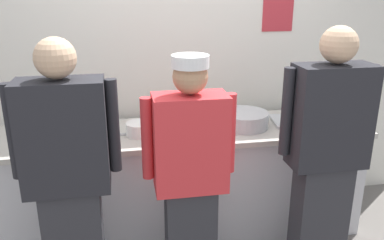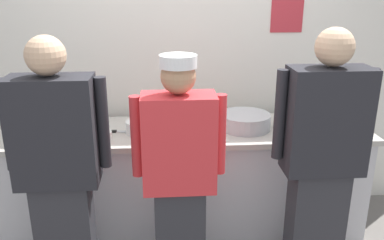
{
  "view_description": "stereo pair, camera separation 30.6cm",
  "coord_description": "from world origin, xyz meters",
  "px_view_note": "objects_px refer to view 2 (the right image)",
  "views": [
    {
      "loc": [
        -0.45,
        -2.52,
        1.97
      ],
      "look_at": [
        0.06,
        0.33,
        0.99
      ],
      "focal_mm": 37.69,
      "sensor_mm": 36.0,
      "label": 1
    },
    {
      "loc": [
        -0.15,
        -2.56,
        1.97
      ],
      "look_at": [
        0.06,
        0.33,
        0.99
      ],
      "focal_mm": 37.69,
      "sensor_mm": 36.0,
      "label": 2
    }
  ],
  "objects_px": {
    "ramekin_yellow_sauce": "(85,127)",
    "ramekin_red_sauce": "(26,131)",
    "plate_stack_rear": "(96,135)",
    "chef_near_left": "(59,170)",
    "chef_center": "(179,174)",
    "ramekin_green_sauce": "(190,126)",
    "ramekin_orange_sauce": "(159,135)",
    "plate_stack_front": "(139,127)",
    "mixing_bowl_steel": "(245,121)",
    "sheet_tray": "(306,125)",
    "chefs_knife": "(120,131)",
    "deli_cup": "(49,122)",
    "chef_far_right": "(322,159)",
    "squeeze_bottle_primary": "(204,111)"
  },
  "relations": [
    {
      "from": "chefs_knife",
      "to": "plate_stack_rear",
      "type": "bearing_deg",
      "value": -143.47
    },
    {
      "from": "ramekin_red_sauce",
      "to": "chef_far_right",
      "type": "bearing_deg",
      "value": -17.64
    },
    {
      "from": "ramekin_yellow_sauce",
      "to": "chef_far_right",
      "type": "bearing_deg",
      "value": -23.74
    },
    {
      "from": "squeeze_bottle_primary",
      "to": "plate_stack_front",
      "type": "bearing_deg",
      "value": -155.5
    },
    {
      "from": "chef_near_left",
      "to": "ramekin_yellow_sauce",
      "type": "distance_m",
      "value": 0.72
    },
    {
      "from": "chef_far_right",
      "to": "mixing_bowl_steel",
      "type": "height_order",
      "value": "chef_far_right"
    },
    {
      "from": "ramekin_orange_sauce",
      "to": "chefs_knife",
      "type": "distance_m",
      "value": 0.33
    },
    {
      "from": "plate_stack_rear",
      "to": "ramekin_orange_sauce",
      "type": "relative_size",
      "value": 2.54
    },
    {
      "from": "ramekin_orange_sauce",
      "to": "mixing_bowl_steel",
      "type": "bearing_deg",
      "value": 13.04
    },
    {
      "from": "chef_center",
      "to": "squeeze_bottle_primary",
      "type": "relative_size",
      "value": 8.27
    },
    {
      "from": "chef_far_right",
      "to": "plate_stack_rear",
      "type": "bearing_deg",
      "value": 160.72
    },
    {
      "from": "ramekin_yellow_sauce",
      "to": "deli_cup",
      "type": "bearing_deg",
      "value": 162.46
    },
    {
      "from": "chef_far_right",
      "to": "ramekin_orange_sauce",
      "type": "bearing_deg",
      "value": 154.13
    },
    {
      "from": "ramekin_orange_sauce",
      "to": "plate_stack_front",
      "type": "bearing_deg",
      "value": 143.49
    },
    {
      "from": "squeeze_bottle_primary",
      "to": "ramekin_green_sauce",
      "type": "xyz_separation_m",
      "value": [
        -0.12,
        -0.16,
        -0.07
      ]
    },
    {
      "from": "chef_near_left",
      "to": "ramekin_yellow_sauce",
      "type": "xyz_separation_m",
      "value": [
        0.02,
        0.72,
        0.02
      ]
    },
    {
      "from": "ramekin_yellow_sauce",
      "to": "plate_stack_front",
      "type": "bearing_deg",
      "value": -12.61
    },
    {
      "from": "chef_center",
      "to": "ramekin_green_sauce",
      "type": "xyz_separation_m",
      "value": [
        0.11,
        0.68,
        0.07
      ]
    },
    {
      "from": "chef_near_left",
      "to": "chefs_knife",
      "type": "bearing_deg",
      "value": 65.39
    },
    {
      "from": "sheet_tray",
      "to": "ramekin_red_sauce",
      "type": "bearing_deg",
      "value": -179.35
    },
    {
      "from": "chef_center",
      "to": "ramekin_red_sauce",
      "type": "relative_size",
      "value": 17.82
    },
    {
      "from": "chef_near_left",
      "to": "ramekin_yellow_sauce",
      "type": "bearing_deg",
      "value": 88.03
    },
    {
      "from": "mixing_bowl_steel",
      "to": "chefs_knife",
      "type": "xyz_separation_m",
      "value": [
        -0.96,
        -0.02,
        -0.05
      ]
    },
    {
      "from": "mixing_bowl_steel",
      "to": "sheet_tray",
      "type": "distance_m",
      "value": 0.5
    },
    {
      "from": "plate_stack_rear",
      "to": "chef_near_left",
      "type": "bearing_deg",
      "value": -104.72
    },
    {
      "from": "ramekin_orange_sauce",
      "to": "chefs_knife",
      "type": "relative_size",
      "value": 0.33
    },
    {
      "from": "ramekin_green_sauce",
      "to": "chef_far_right",
      "type": "bearing_deg",
      "value": -40.72
    },
    {
      "from": "chef_far_right",
      "to": "plate_stack_rear",
      "type": "relative_size",
      "value": 7.65
    },
    {
      "from": "chef_center",
      "to": "ramekin_green_sauce",
      "type": "distance_m",
      "value": 0.7
    },
    {
      "from": "ramekin_red_sauce",
      "to": "chefs_knife",
      "type": "xyz_separation_m",
      "value": [
        0.69,
        -0.0,
        -0.02
      ]
    },
    {
      "from": "ramekin_red_sauce",
      "to": "ramekin_yellow_sauce",
      "type": "bearing_deg",
      "value": 8.52
    },
    {
      "from": "chef_far_right",
      "to": "chef_center",
      "type": "bearing_deg",
      "value": -179.65
    },
    {
      "from": "deli_cup",
      "to": "chefs_knife",
      "type": "xyz_separation_m",
      "value": [
        0.56,
        -0.16,
        -0.04
      ]
    },
    {
      "from": "chef_center",
      "to": "ramekin_orange_sauce",
      "type": "relative_size",
      "value": 17.79
    },
    {
      "from": "chef_near_left",
      "to": "ramekin_red_sauce",
      "type": "distance_m",
      "value": 0.77
    },
    {
      "from": "plate_stack_front",
      "to": "ramekin_red_sauce",
      "type": "bearing_deg",
      "value": 177.8
    },
    {
      "from": "ramekin_yellow_sauce",
      "to": "chefs_knife",
      "type": "bearing_deg",
      "value": -13.73
    },
    {
      "from": "chef_near_left",
      "to": "squeeze_bottle_primary",
      "type": "relative_size",
      "value": 8.9
    },
    {
      "from": "plate_stack_front",
      "to": "chefs_knife",
      "type": "bearing_deg",
      "value": 169.48
    },
    {
      "from": "plate_stack_rear",
      "to": "mixing_bowl_steel",
      "type": "xyz_separation_m",
      "value": [
        1.12,
        0.13,
        0.04
      ]
    },
    {
      "from": "ramekin_yellow_sauce",
      "to": "ramekin_red_sauce",
      "type": "bearing_deg",
      "value": -171.48
    },
    {
      "from": "plate_stack_rear",
      "to": "ramekin_red_sauce",
      "type": "distance_m",
      "value": 0.55
    },
    {
      "from": "plate_stack_rear",
      "to": "deli_cup",
      "type": "relative_size",
      "value": 2.53
    },
    {
      "from": "mixing_bowl_steel",
      "to": "sheet_tray",
      "type": "bearing_deg",
      "value": 1.58
    },
    {
      "from": "squeeze_bottle_primary",
      "to": "plate_stack_rear",
      "type": "bearing_deg",
      "value": -158.47
    },
    {
      "from": "chef_near_left",
      "to": "chef_center",
      "type": "relative_size",
      "value": 1.08
    },
    {
      "from": "plate_stack_front",
      "to": "deli_cup",
      "type": "relative_size",
      "value": 2.22
    },
    {
      "from": "ramekin_orange_sauce",
      "to": "deli_cup",
      "type": "distance_m",
      "value": 0.91
    },
    {
      "from": "chef_center",
      "to": "mixing_bowl_steel",
      "type": "relative_size",
      "value": 4.04
    },
    {
      "from": "plate_stack_rear",
      "to": "chefs_knife",
      "type": "distance_m",
      "value": 0.2
    }
  ]
}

